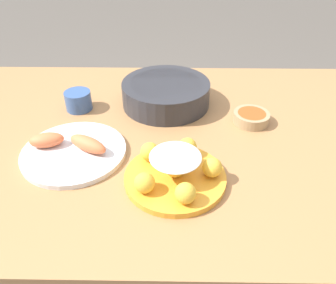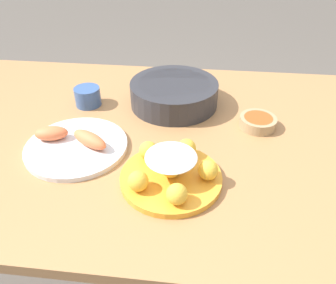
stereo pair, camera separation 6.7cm
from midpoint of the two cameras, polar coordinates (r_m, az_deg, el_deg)
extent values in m
plane|color=#5B544C|center=(1.48, 1.10, -21.54)|extent=(12.00, 12.00, 0.00)
cylinder|color=#A87547|center=(1.71, -22.67, 0.84)|extent=(0.06, 0.06, 0.68)
cube|color=#A87547|center=(0.97, 1.56, 0.91)|extent=(1.57, 0.94, 0.03)
cylinder|color=gold|center=(0.79, 2.96, -6.33)|extent=(0.25, 0.25, 0.02)
sphere|color=yellow|center=(0.78, 9.50, -4.94)|extent=(0.05, 0.05, 0.05)
sphere|color=yellow|center=(0.84, 5.58, -1.12)|extent=(0.05, 0.05, 0.05)
sphere|color=yellow|center=(0.82, -1.10, -1.58)|extent=(0.05, 0.05, 0.05)
sphere|color=yellow|center=(0.74, -2.63, -6.90)|extent=(0.05, 0.05, 0.05)
sphere|color=yellow|center=(0.71, 4.31, -9.13)|extent=(0.05, 0.05, 0.05)
ellipsoid|color=white|center=(0.75, 3.11, -2.73)|extent=(0.12, 0.12, 0.02)
sphere|color=yellow|center=(0.77, 3.03, -4.59)|extent=(0.05, 0.05, 0.05)
cylinder|color=#2D2D33|center=(1.09, 2.85, 8.38)|extent=(0.29, 0.29, 0.08)
cylinder|color=brown|center=(1.07, 2.90, 9.95)|extent=(0.23, 0.23, 0.01)
cylinder|color=tan|center=(1.02, 17.19, 3.29)|extent=(0.11, 0.11, 0.03)
cylinder|color=#9E4C1E|center=(1.02, 17.32, 3.91)|extent=(0.08, 0.08, 0.01)
cylinder|color=silver|center=(0.92, -13.64, -0.84)|extent=(0.28, 0.28, 0.01)
ellipsoid|color=#E57042|center=(0.89, -11.41, 0.38)|extent=(0.12, 0.10, 0.04)
ellipsoid|color=#E57042|center=(0.94, -17.75, 1.40)|extent=(0.10, 0.07, 0.04)
cylinder|color=#38568E|center=(1.11, -12.12, 7.71)|extent=(0.08, 0.08, 0.06)
camera|label=1|loc=(0.03, -87.74, 1.65)|focal=35.00mm
camera|label=2|loc=(0.03, 92.26, -1.65)|focal=35.00mm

